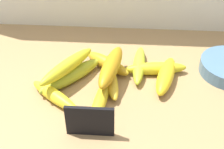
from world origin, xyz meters
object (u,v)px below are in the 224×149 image
banana_8 (111,67)px  banana_0 (139,65)px  chalkboard_sign (90,122)px  banana_1 (110,78)px  banana_7 (107,63)px  banana_4 (71,76)px  banana_3 (100,101)px  banana_6 (55,96)px  banana_2 (156,68)px  banana_9 (67,66)px  banana_5 (166,76)px

banana_8 → banana_0: bearing=40.8°
chalkboard_sign → banana_8: 19.05cm
banana_1 → banana_7: bearing=101.9°
banana_1 → banana_4: 10.99cm
banana_3 → banana_6: (-11.89, 1.03, 0.07)cm
chalkboard_sign → banana_7: bearing=85.7°
chalkboard_sign → banana_2: chalkboard_sign is taller
banana_0 → banana_1: bearing=-138.8°
banana_1 → banana_9: banana_9 is taller
banana_3 → banana_4: 12.89cm
chalkboard_sign → banana_8: size_ratio=0.59×
banana_4 → banana_3: bearing=-45.5°
banana_2 → banana_4: bearing=-167.8°
banana_2 → banana_7: 14.11cm
banana_8 → banana_6: bearing=-149.5°
banana_0 → banana_5: size_ratio=1.07×
banana_0 → banana_3: size_ratio=0.93×
banana_4 → banana_8: banana_8 is taller
banana_1 → banana_3: (-1.95, -9.05, -0.11)cm
banana_2 → banana_7: size_ratio=1.12×
banana_3 → banana_9: size_ratio=0.97×
banana_2 → banana_6: size_ratio=1.04×
banana_8 → banana_4: bearing=-179.5°
chalkboard_sign → banana_7: (1.88, 25.20, -2.00)cm
banana_7 → banana_5: bearing=-17.0°
banana_5 → banana_6: bearing=-161.5°
chalkboard_sign → banana_7: size_ratio=0.70×
banana_5 → banana_9: size_ratio=0.84×
banana_6 → banana_8: banana_8 is taller
banana_6 → banana_9: 8.80cm
banana_0 → banana_8: (-7.72, -6.66, 3.93)cm
banana_4 → banana_6: bearing=-109.3°
banana_0 → banana_9: size_ratio=0.90×
banana_8 → banana_9: (-11.71, -0.84, 0.24)cm
banana_1 → banana_3: bearing=-102.1°
banana_1 → banana_2: bearing=22.6°
banana_9 → banana_2: bearing=13.6°
banana_1 → banana_4: size_ratio=0.85×
banana_5 → banana_6: banana_5 is taller
chalkboard_sign → banana_5: size_ratio=0.66×
banana_0 → banana_4: 20.02cm
banana_5 → banana_6: (-29.04, -9.72, -0.46)cm
banana_1 → banana_4: banana_4 is taller
banana_5 → banana_8: (-15.06, -1.47, 3.49)cm
banana_7 → banana_0: bearing=0.7°
chalkboard_sign → banana_1: chalkboard_sign is taller
banana_3 → banana_0: bearing=58.4°
banana_2 → banana_5: banana_5 is taller
banana_7 → banana_8: banana_8 is taller
banana_1 → banana_2: size_ratio=1.00×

